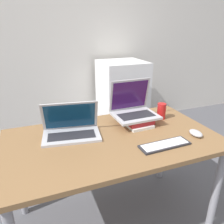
# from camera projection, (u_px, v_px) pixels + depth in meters

# --- Properties ---
(wall_back) EXTENTS (8.00, 0.05, 2.70)m
(wall_back) POSITION_uv_depth(u_px,v_px,m) (61.00, 29.00, 2.72)
(wall_back) COLOR silver
(wall_back) RESTS_ON ground_plane
(desk) EXTENTS (1.37, 0.77, 0.72)m
(desk) POSITION_uv_depth(u_px,v_px,m) (113.00, 148.00, 1.44)
(desk) COLOR brown
(desk) RESTS_ON ground_plane
(laptop_left) EXTENTS (0.40, 0.28, 0.22)m
(laptop_left) POSITION_uv_depth(u_px,v_px,m) (71.00, 129.00, 1.43)
(laptop_left) COLOR #B2B2B7
(laptop_left) RESTS_ON desk
(book_stack) EXTENTS (0.20, 0.27, 0.06)m
(book_stack) POSITION_uv_depth(u_px,v_px,m) (136.00, 120.00, 1.61)
(book_stack) COLOR white
(book_stack) RESTS_ON desk
(laptop_on_books) EXTENTS (0.32, 0.26, 0.26)m
(laptop_on_books) POSITION_uv_depth(u_px,v_px,m) (133.00, 108.00, 1.61)
(laptop_on_books) COLOR #B2B2B7
(laptop_on_books) RESTS_ON book_stack
(wireless_keyboard) EXTENTS (0.32, 0.11, 0.01)m
(wireless_keyboard) POSITION_uv_depth(u_px,v_px,m) (165.00, 145.00, 1.32)
(wireless_keyboard) COLOR #28282D
(wireless_keyboard) RESTS_ON desk
(mouse) EXTENTS (0.07, 0.10, 0.04)m
(mouse) POSITION_uv_depth(u_px,v_px,m) (196.00, 133.00, 1.43)
(mouse) COLOR #B2B2B7
(mouse) RESTS_ON desk
(soda_can) EXTENTS (0.07, 0.07, 0.12)m
(soda_can) POSITION_uv_depth(u_px,v_px,m) (161.00, 111.00, 1.68)
(soda_can) COLOR red
(soda_can) RESTS_ON desk
(mini_fridge) EXTENTS (0.56, 0.58, 0.98)m
(mini_fridge) POSITION_uv_depth(u_px,v_px,m) (122.00, 98.00, 2.92)
(mini_fridge) COLOR white
(mini_fridge) RESTS_ON ground_plane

